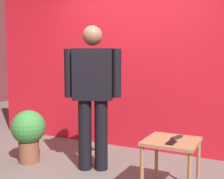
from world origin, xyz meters
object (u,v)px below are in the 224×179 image
(standing_person, at_px, (93,90))
(potted_plant, at_px, (29,132))
(cell_phone, at_px, (171,143))
(side_table, at_px, (171,149))
(tv_remote, at_px, (177,137))

(standing_person, distance_m, potted_plant, 1.05)
(cell_phone, height_order, potted_plant, potted_plant)
(standing_person, relative_size, potted_plant, 2.53)
(side_table, xyz_separation_m, cell_phone, (0.03, -0.11, 0.10))
(standing_person, distance_m, cell_phone, 1.20)
(standing_person, height_order, tv_remote, standing_person)
(standing_person, relative_size, cell_phone, 12.05)
(side_table, height_order, cell_phone, cell_phone)
(cell_phone, bearing_deg, potted_plant, 176.86)
(side_table, bearing_deg, cell_phone, -76.79)
(cell_phone, distance_m, potted_plant, 1.96)
(cell_phone, xyz_separation_m, tv_remote, (0.00, 0.18, 0.01))
(cell_phone, height_order, tv_remote, tv_remote)
(standing_person, height_order, cell_phone, standing_person)
(standing_person, xyz_separation_m, tv_remote, (1.07, -0.20, -0.40))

